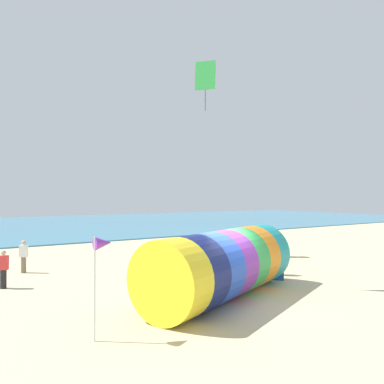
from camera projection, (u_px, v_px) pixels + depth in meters
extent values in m
plane|color=#CCBA8C|center=(232.00, 302.00, 13.04)|extent=(120.00, 120.00, 0.00)
cube|color=teal|center=(30.00, 226.00, 45.51)|extent=(120.00, 40.00, 0.10)
cylinder|color=yellow|center=(170.00, 281.00, 10.89)|extent=(1.89, 2.65, 2.44)
cylinder|color=navy|center=(190.00, 274.00, 11.74)|extent=(1.89, 2.65, 2.44)
cylinder|color=blue|center=(207.00, 269.00, 12.59)|extent=(1.89, 2.65, 2.44)
cylinder|color=purple|center=(222.00, 265.00, 13.44)|extent=(1.89, 2.65, 2.44)
cylinder|color=green|center=(236.00, 260.00, 14.29)|extent=(1.89, 2.65, 2.44)
cylinder|color=orange|center=(248.00, 257.00, 15.14)|extent=(1.89, 2.65, 2.44)
cylinder|color=teal|center=(258.00, 254.00, 15.99)|extent=(1.89, 2.65, 2.44)
cylinder|color=black|center=(263.00, 252.00, 16.43)|extent=(0.92, 2.10, 2.25)
cylinder|color=black|center=(269.00, 266.00, 17.43)|extent=(0.24, 0.24, 0.87)
cube|color=yellow|center=(269.00, 249.00, 17.43)|extent=(0.23, 0.36, 0.65)
sphere|color=beige|center=(269.00, 239.00, 17.44)|extent=(0.24, 0.24, 0.24)
cube|color=green|center=(205.00, 75.00, 15.23)|extent=(0.69, 0.74, 1.21)
cylinder|color=#1E642A|center=(205.00, 96.00, 15.22)|extent=(0.03, 0.03, 1.22)
cylinder|color=black|center=(3.00, 279.00, 14.91)|extent=(0.24, 0.24, 0.75)
cube|color=red|center=(3.00, 263.00, 14.92)|extent=(0.42, 0.35, 0.56)
sphere|color=tan|center=(3.00, 253.00, 14.92)|extent=(0.20, 0.20, 0.20)
cylinder|color=#726651|center=(24.00, 265.00, 17.93)|extent=(0.24, 0.24, 0.76)
cube|color=white|center=(24.00, 251.00, 17.94)|extent=(0.42, 0.39, 0.57)
sphere|color=tan|center=(24.00, 242.00, 17.94)|extent=(0.21, 0.21, 0.21)
cylinder|color=silver|center=(95.00, 289.00, 9.50)|extent=(0.05, 0.05, 2.66)
cone|color=purple|center=(103.00, 243.00, 9.63)|extent=(0.45, 0.36, 0.36)
cube|color=#2659B2|center=(278.00, 275.00, 16.48)|extent=(0.62, 0.63, 0.36)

